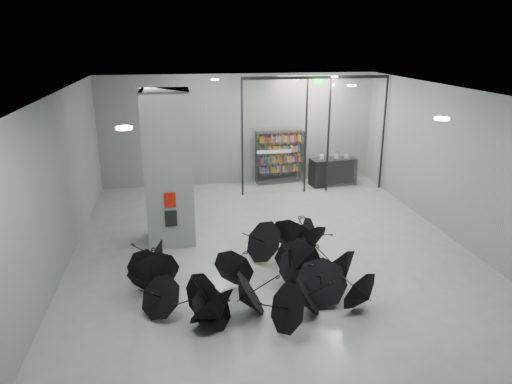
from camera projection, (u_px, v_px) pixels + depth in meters
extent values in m
plane|color=gray|center=(279.00, 266.00, 11.47)|extent=(14.00, 14.00, 0.00)
cube|color=gray|center=(281.00, 97.00, 10.23)|extent=(10.00, 14.00, 0.02)
cube|color=slate|center=(239.00, 130.00, 17.42)|extent=(10.00, 0.02, 4.00)
cube|color=slate|center=(48.00, 198.00, 10.07)|extent=(0.02, 14.00, 4.00)
cube|color=slate|center=(481.00, 176.00, 11.64)|extent=(0.02, 14.00, 4.00)
cube|color=slate|center=(169.00, 168.00, 12.34)|extent=(1.20, 1.20, 4.00)
cube|color=#A50A07|center=(170.00, 200.00, 11.95)|extent=(0.28, 0.04, 0.38)
cube|color=black|center=(171.00, 219.00, 12.11)|extent=(0.30, 0.03, 0.42)
cube|color=#0CE533|center=(318.00, 82.00, 15.64)|extent=(0.30, 0.06, 0.15)
cube|color=silver|center=(274.00, 137.00, 16.17)|extent=(2.20, 0.02, 3.95)
cube|color=silver|center=(356.00, 134.00, 16.62)|extent=(2.00, 0.02, 3.95)
cube|color=black|center=(242.00, 138.00, 15.99)|extent=(0.06, 0.06, 4.00)
cube|color=black|center=(306.00, 136.00, 16.34)|extent=(0.06, 0.06, 4.00)
cube|color=black|center=(328.00, 135.00, 16.47)|extent=(0.06, 0.06, 4.00)
cube|color=black|center=(383.00, 133.00, 16.78)|extent=(0.06, 0.06, 4.00)
cube|color=black|center=(317.00, 77.00, 15.78)|extent=(5.00, 0.08, 0.10)
cube|color=black|center=(333.00, 172.00, 17.63)|extent=(1.73, 0.87, 1.00)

